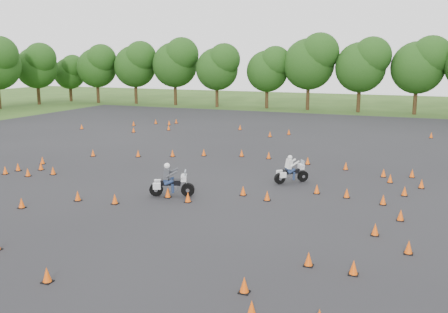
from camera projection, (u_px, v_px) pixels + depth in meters
ground at (193, 197)px, 23.77m from camera, size 140.00×140.00×0.00m
asphalt_pad at (237, 170)px, 29.23m from camera, size 62.00×62.00×0.00m
treeline at (346, 75)px, 53.78m from camera, size 86.79×32.35×10.43m
traffic_cones at (235, 167)px, 29.04m from camera, size 36.08×33.43×0.45m
rider_grey at (172, 179)px, 23.67m from camera, size 2.25×1.36×1.66m
rider_white at (291, 169)px, 26.20m from camera, size 1.84×1.79×1.52m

